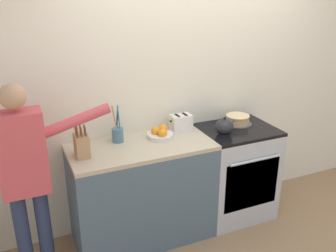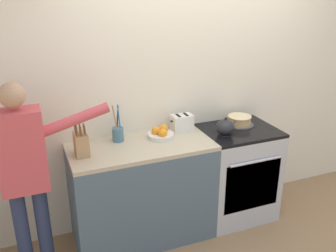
{
  "view_description": "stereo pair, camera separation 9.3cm",
  "coord_description": "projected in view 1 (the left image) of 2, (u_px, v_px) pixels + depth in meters",
  "views": [
    {
      "loc": [
        -1.62,
        -2.45,
        2.23
      ],
      "look_at": [
        -0.43,
        0.26,
        1.07
      ],
      "focal_mm": 40.0,
      "sensor_mm": 36.0,
      "label": 1
    },
    {
      "loc": [
        -1.53,
        -2.49,
        2.23
      ],
      "look_at": [
        -0.43,
        0.26,
        1.07
      ],
      "focal_mm": 40.0,
      "sensor_mm": 36.0,
      "label": 2
    }
  ],
  "objects": [
    {
      "name": "utensil_crock",
      "position": [
        118.0,
        134.0,
        3.22
      ],
      "size": [
        0.1,
        0.1,
        0.34
      ],
      "color": "#477084",
      "rests_on": "counter_cabinet"
    },
    {
      "name": "fruit_bowl",
      "position": [
        160.0,
        134.0,
        3.32
      ],
      "size": [
        0.23,
        0.23,
        0.1
      ],
      "color": "silver",
      "rests_on": "counter_cabinet"
    },
    {
      "name": "toaster",
      "position": [
        181.0,
        123.0,
        3.46
      ],
      "size": [
        0.21,
        0.13,
        0.16
      ],
      "color": "silver",
      "rests_on": "counter_cabinet"
    },
    {
      "name": "stove_range",
      "position": [
        235.0,
        172.0,
        3.7
      ],
      "size": [
        0.7,
        0.61,
        0.92
      ],
      "color": "#B7BABF",
      "rests_on": "ground_plane"
    },
    {
      "name": "knife_block",
      "position": [
        82.0,
        145.0,
        2.95
      ],
      "size": [
        0.1,
        0.16,
        0.28
      ],
      "color": "tan",
      "rests_on": "counter_cabinet"
    },
    {
      "name": "ground_plane",
      "position": [
        221.0,
        235.0,
        3.51
      ],
      "size": [
        16.0,
        16.0,
        0.0
      ],
      "primitive_type": "plane",
      "color": "#93704C"
    },
    {
      "name": "counter_cabinet",
      "position": [
        143.0,
        192.0,
        3.34
      ],
      "size": [
        1.23,
        0.58,
        0.92
      ],
      "color": "#4C6070",
      "rests_on": "ground_plane"
    },
    {
      "name": "wall_back",
      "position": [
        195.0,
        85.0,
        3.55
      ],
      "size": [
        8.0,
        0.04,
        2.6
      ],
      "color": "silver",
      "rests_on": "ground_plane"
    },
    {
      "name": "tea_kettle",
      "position": [
        225.0,
        127.0,
        3.38
      ],
      "size": [
        0.21,
        0.17,
        0.17
      ],
      "color": "#232328",
      "rests_on": "stove_range"
    },
    {
      "name": "layer_cake",
      "position": [
        238.0,
        120.0,
        3.63
      ],
      "size": [
        0.28,
        0.28,
        0.09
      ],
      "color": "#4C4C51",
      "rests_on": "stove_range"
    },
    {
      "name": "person_baker",
      "position": [
        25.0,
        169.0,
        2.72
      ],
      "size": [
        0.92,
        0.2,
        1.59
      ],
      "rotation": [
        0.0,
        0.0,
        -0.14
      ],
      "color": "#283351",
      "rests_on": "ground_plane"
    }
  ]
}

